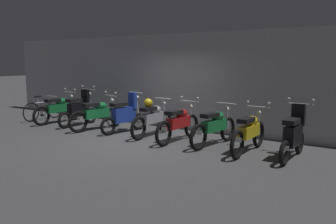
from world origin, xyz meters
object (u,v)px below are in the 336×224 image
Objects in this scene: motorbike_slot_8 at (293,135)px; motorbike_slot_1 at (79,110)px; motorbike_slot_7 at (249,132)px; motorbike_slot_6 at (214,126)px; motorbike_slot_2 at (97,114)px; motorbike_slot_3 at (125,115)px; bicycle at (43,110)px; motorbike_slot_0 at (58,109)px; motorbike_slot_4 at (152,118)px; motorbike_slot_5 at (179,123)px.

motorbike_slot_1 is at bearing 179.09° from motorbike_slot_8.
motorbike_slot_7 is at bearing -1.41° from motorbike_slot_1.
motorbike_slot_2 is at bearing -177.26° from motorbike_slot_6.
motorbike_slot_7 is at bearing 0.06° from motorbike_slot_2.
motorbike_slot_3 is at bearing -179.48° from motorbike_slot_6.
motorbike_slot_3 is 3.89m from bicycle.
motorbike_slot_3 reaches higher than motorbike_slot_0.
motorbike_slot_4 is at bearing 6.60° from motorbike_slot_2.
motorbike_slot_0 is 4.89m from motorbike_slot_5.
motorbike_slot_2 reaches higher than motorbike_slot_4.
motorbike_slot_1 is 4.90m from motorbike_slot_6.
motorbike_slot_0 is 1.13× the size of bicycle.
motorbike_slot_2 is 2.91m from bicycle.
motorbike_slot_0 is at bearing 179.59° from motorbike_slot_8.
bicycle is (-6.82, -0.01, -0.13)m from motorbike_slot_6.
bicycle is (-8.77, 0.14, -0.17)m from motorbike_slot_8.
motorbike_slot_6 is at bearing 169.46° from motorbike_slot_7.
motorbike_slot_5 is at bearing 178.11° from motorbike_slot_7.
motorbike_slot_2 is 3.92m from motorbike_slot_6.
motorbike_slot_5 is (2.93, 0.07, 0.00)m from motorbike_slot_2.
motorbike_slot_8 is at bearing -0.91° from motorbike_slot_1.
motorbike_slot_3 reaches higher than motorbike_slot_2.
motorbike_slot_1 is 0.86× the size of motorbike_slot_5.
motorbike_slot_7 is 0.98m from motorbike_slot_8.
motorbike_slot_1 is 1.01× the size of motorbike_slot_3.
motorbike_slot_2 is at bearing -178.63° from motorbike_slot_5.
bicycle is (-7.79, 0.17, -0.13)m from motorbike_slot_7.
motorbike_slot_0 is at bearing -178.13° from motorbike_slot_4.
motorbike_slot_8 reaches higher than motorbike_slot_5.
motorbike_slot_6 is at bearing 2.74° from motorbike_slot_2.
motorbike_slot_4 is 1.00× the size of motorbike_slot_5.
motorbike_slot_0 is 1.00× the size of motorbike_slot_4.
motorbike_slot_5 is 1.13× the size of bicycle.
motorbike_slot_6 is at bearing 0.08° from bicycle.
motorbike_slot_7 is (1.96, -0.06, 0.00)m from motorbike_slot_5.
motorbike_slot_1 is 1.00m from motorbike_slot_2.
motorbike_slot_3 is 0.86× the size of motorbike_slot_6.
motorbike_slot_7 is at bearing -4.29° from motorbike_slot_4.
motorbike_slot_6 is at bearing 6.79° from motorbike_slot_5.
motorbike_slot_2 is 2.93m from motorbike_slot_5.
motorbike_slot_4 is 1.16× the size of motorbike_slot_8.
motorbike_slot_8 is (3.91, -0.18, 0.00)m from motorbike_slot_4.
bicycle is (-1.92, 0.03, -0.17)m from motorbike_slot_1.
motorbike_slot_2 is 4.89m from motorbike_slot_7.
bicycle is at bearing 178.94° from motorbike_slot_5.
motorbike_slot_8 is (0.98, 0.04, 0.04)m from motorbike_slot_7.
motorbike_slot_8 is 0.97× the size of bicycle.
motorbike_slot_0 and motorbike_slot_5 have the same top height.
motorbike_slot_4 is (1.95, 0.23, 0.03)m from motorbike_slot_2.
motorbike_slot_2 is at bearing -179.94° from motorbike_slot_7.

